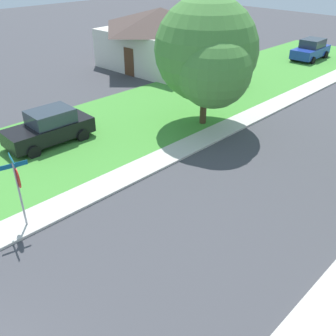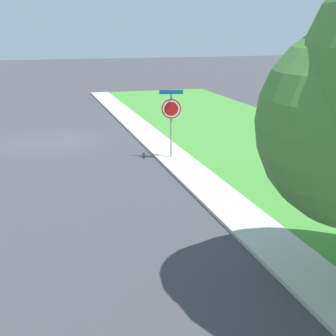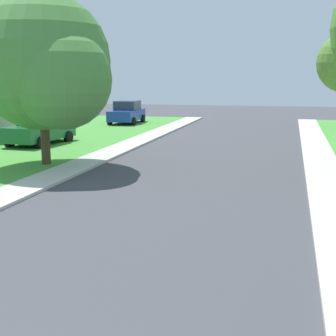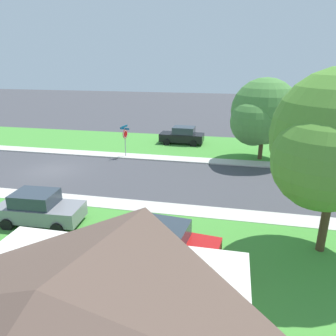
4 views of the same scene
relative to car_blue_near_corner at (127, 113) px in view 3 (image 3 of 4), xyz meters
name	(u,v)px [view 3 (image 3 of 4)]	position (x,y,z in m)	size (l,w,h in m)	color
sidewalk_east	(335,205)	(13.32, -21.50, -0.82)	(1.40, 56.00, 0.10)	beige
sidewalk_west	(28,187)	(3.92, -21.50, -0.82)	(1.40, 56.00, 0.10)	beige
car_blue_near_corner	(127,113)	(0.00, 0.00, 0.00)	(2.17, 4.37, 1.76)	#1E389E
car_green_far_down_street	(40,129)	(-0.63, -12.20, 0.00)	(2.32, 4.44, 1.76)	#1E6033
tree_sidewalk_far	(47,66)	(2.86, -17.86, 3.05)	(5.74, 5.34, 6.77)	#4C3823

